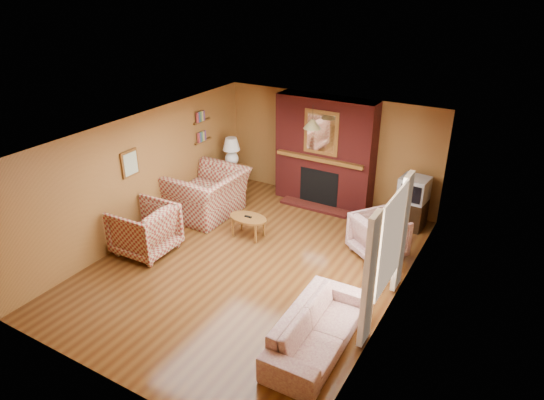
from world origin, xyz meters
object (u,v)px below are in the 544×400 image
Objects in this scene: coffee_table at (248,220)px; tv_stand at (411,213)px; floral_sofa at (318,328)px; plaid_loveseat at (208,194)px; floral_armchair at (379,235)px; crt_tv at (414,189)px; side_table at (233,178)px; fireplace at (325,153)px; plaid_armchair at (145,229)px; table_lamp at (231,150)px.

tv_stand is (2.66, 2.00, -0.06)m from coffee_table.
plaid_loveseat is at bearing 55.18° from floral_sofa.
crt_tv is (0.22, 1.36, 0.45)m from floral_armchair.
side_table is at bearing -170.79° from tv_stand.
fireplace is 4.17m from plaid_armchair.
coffee_table is 1.37× the size of crt_tv.
crt_tv reaches higher than tv_stand.
side_table is 4.20m from crt_tv.
crt_tv is (0.15, 4.13, 0.54)m from floral_sofa.
floral_armchair is at bearing -99.35° from crt_tv.
tv_stand is 1.04× the size of crt_tv.
side_table is at bearing 0.00° from table_lamp.
plaid_armchair is 1.78× the size of crt_tv.
floral_armchair reaches higher than tv_stand.
plaid_loveseat is (-1.85, -1.83, -0.69)m from fireplace.
floral_armchair is at bearing 14.49° from coffee_table.
crt_tv is at bearing 4.74° from side_table.
floral_sofa is 4.14m from tv_stand.
side_table is at bearing 45.40° from floral_sofa.
fireplace is 1.58× the size of plaid_loveseat.
floral_sofa is 3.42× the size of tv_stand.
floral_armchair is at bearing 94.84° from plaid_loveseat.
table_lamp reaches higher than side_table.
coffee_table is 3.35m from crt_tv.
plaid_loveseat is at bearing -135.39° from fireplace.
plaid_armchair is 3.14m from table_lamp.
floral_armchair is at bearing -40.43° from fireplace.
crt_tv is (4.00, 3.43, 0.38)m from plaid_armchair.
table_lamp is (-0.25, 1.29, 0.54)m from plaid_loveseat.
plaid_loveseat is 1.32m from side_table.
floral_sofa is (1.90, -4.32, -0.88)m from fireplace.
crt_tv is at bearing -85.61° from tv_stand.
coffee_table is (1.24, -0.36, -0.13)m from plaid_loveseat.
coffee_table is at bearing -105.51° from fireplace.
floral_sofa is 4.17m from crt_tv.
plaid_armchair is at bearing 78.48° from floral_sofa.
table_lamp is at bearing -178.71° from plaid_armchair.
plaid_armchair is at bearing -133.14° from coffee_table.
crt_tv is at bearing -5.30° from fireplace.
plaid_loveseat reaches higher than coffee_table.
plaid_loveseat is 4.24m from tv_stand.
floral_armchair is at bearing -94.93° from tv_stand.
crt_tv is at bearing 4.74° from table_lamp.
coffee_table is at bearing 48.37° from floral_sofa.
coffee_table is at bearing 135.36° from plaid_armchair.
plaid_armchair is 1.55× the size of side_table.
floral_armchair reaches higher than side_table.
plaid_armchair is (-1.95, -3.62, -0.72)m from fireplace.
side_table is at bearing -165.71° from fireplace.
coffee_table is 2.23m from side_table.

